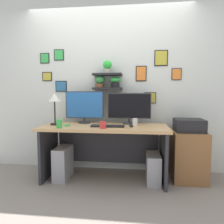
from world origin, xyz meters
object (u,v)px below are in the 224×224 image
object	(u,v)px
drawer_cabinet	(188,155)
computer_tower_right	(153,168)
keyboard	(108,126)
computer_tower_left	(63,163)
coffee_mug	(103,125)
desk_lamp	(55,101)
monitor_left	(84,106)
pen_cup	(135,122)
monitor_right	(129,107)
water_cup	(59,124)
cell_phone	(67,125)
computer_mouse	(131,126)
desk	(105,140)
printer	(189,125)

from	to	relation	value
drawer_cabinet	computer_tower_right	bearing A→B (deg)	-161.92
keyboard	computer_tower_left	xyz separation A→B (m)	(-0.64, 0.04, -0.54)
coffee_mug	desk_lamp	bearing A→B (deg)	162.34
monitor_left	pen_cup	world-z (taller)	monitor_left
coffee_mug	pen_cup	xyz separation A→B (m)	(0.40, 0.28, 0.01)
monitor_left	drawer_cabinet	distance (m)	1.62
monitor_left	monitor_right	size ratio (longest dim) A/B	0.91
water_cup	drawer_cabinet	size ratio (longest dim) A/B	0.16
pen_cup	computer_tower_left	xyz separation A→B (m)	(-0.99, -0.10, -0.58)
monitor_right	cell_phone	xyz separation A→B (m)	(-0.83, -0.27, -0.23)
cell_phone	computer_tower_left	distance (m)	0.54
monitor_left	coffee_mug	xyz separation A→B (m)	(0.35, -0.44, -0.20)
keyboard	computer_tower_left	size ratio (longest dim) A/B	0.99
monitor_right	computer_mouse	distance (m)	0.37
monitor_left	keyboard	bearing A→B (deg)	-38.07
desk	computer_tower_left	bearing A→B (deg)	-170.23
coffee_mug	water_cup	size ratio (longest dim) A/B	0.82
pen_cup	drawer_cabinet	size ratio (longest dim) A/B	0.15
water_cup	monitor_right	bearing A→B (deg)	28.46
printer	desk_lamp	bearing A→B (deg)	-176.01
coffee_mug	drawer_cabinet	xyz separation A→B (m)	(1.13, 0.36, -0.46)
monitor_right	printer	xyz separation A→B (m)	(0.82, -0.09, -0.23)
keyboard	pen_cup	xyz separation A→B (m)	(0.36, 0.15, 0.04)
cell_phone	printer	size ratio (longest dim) A/B	0.37
monitor_left	monitor_right	world-z (taller)	monitor_left
desk	monitor_left	size ratio (longest dim) A/B	3.04
cell_phone	water_cup	size ratio (longest dim) A/B	1.27
computer_tower_left	water_cup	bearing A→B (deg)	-80.17
keyboard	cell_phone	world-z (taller)	keyboard
printer	computer_tower_right	bearing A→B (deg)	-161.92
computer_mouse	printer	bearing A→B (deg)	14.74
monitor_right	water_cup	distance (m)	1.01
printer	coffee_mug	bearing A→B (deg)	-162.53
pen_cup	monitor_left	bearing A→B (deg)	167.93
monitor_right	keyboard	bearing A→B (deg)	-131.54
monitor_right	keyboard	xyz separation A→B (m)	(-0.27, -0.30, -0.23)
pen_cup	cell_phone	bearing A→B (deg)	-173.14
monitor_left	drawer_cabinet	size ratio (longest dim) A/B	0.84
monitor_right	drawer_cabinet	distance (m)	1.05
monitor_left	monitor_right	distance (m)	0.66
drawer_cabinet	computer_tower_right	size ratio (longest dim) A/B	1.68
computer_tower_right	cell_phone	bearing A→B (deg)	-178.70
keyboard	computer_tower_left	bearing A→B (deg)	176.06
keyboard	pen_cup	world-z (taller)	pen_cup
cell_phone	printer	xyz separation A→B (m)	(1.65, 0.18, 0.00)
keyboard	computer_mouse	xyz separation A→B (m)	(0.31, 0.01, 0.01)
monitor_left	keyboard	world-z (taller)	monitor_left
desk_lamp	monitor_left	bearing A→B (deg)	30.10
monitor_left	drawer_cabinet	xyz separation A→B (m)	(1.48, -0.09, -0.66)
drawer_cabinet	computer_tower_right	xyz separation A→B (m)	(-0.48, -0.16, -0.14)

